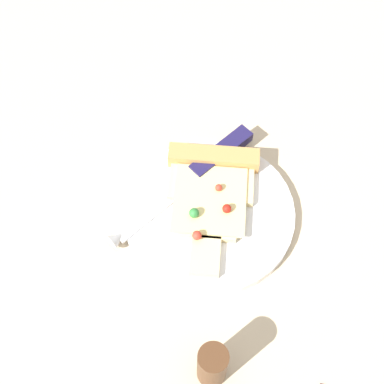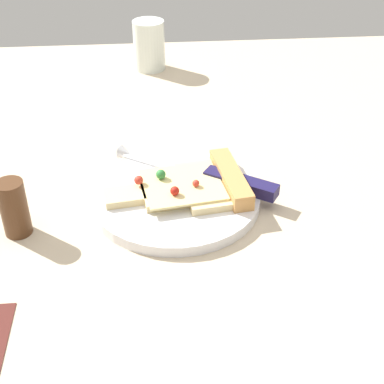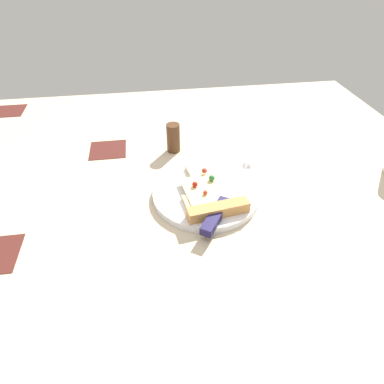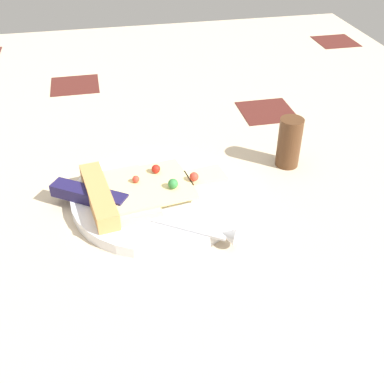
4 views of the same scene
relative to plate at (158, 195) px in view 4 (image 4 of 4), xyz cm
name	(u,v)px [view 4 (image 4 of 4)]	position (x,y,z in cm)	size (l,w,h in cm)	color
ground_plane	(99,184)	(7.29, 7.36, -2.22)	(133.64, 133.64, 3.00)	#C6B293
plate	(158,195)	(0.00, 0.00, 0.00)	(22.01, 22.01, 1.45)	silver
pizza_slice	(138,190)	(-0.38, 2.53, 1.52)	(12.45, 18.36, 2.57)	beige
knife	(122,205)	(-2.79, 4.76, 1.33)	(15.00, 21.17, 2.45)	silver
pepper_shaker	(289,142)	(4.62, -19.33, 2.88)	(3.30, 3.30, 7.22)	#4C2D19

